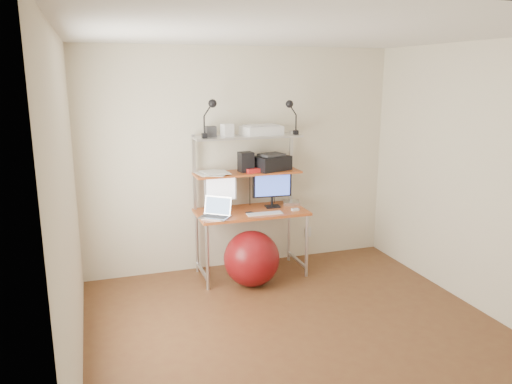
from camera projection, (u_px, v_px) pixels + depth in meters
The scene contains 20 objects.
room at pixel (306, 195), 4.02m from camera, with size 3.60×3.60×3.60m.
computer_desk at pixel (249, 190), 5.48m from camera, with size 1.20×0.60×1.57m.
wall_outlet at pixel (308, 232), 6.15m from camera, with size 0.08×0.01×0.12m, color silver.
monitor_silver at pixel (221, 191), 5.43m from camera, with size 0.36×0.14×0.40m.
monitor_black at pixel (272, 187), 5.58m from camera, with size 0.45×0.14×0.45m.
laptop at pixel (216, 213), 5.23m from camera, with size 0.38×0.37×0.26m.
keyboard at pixel (265, 214), 5.33m from camera, with size 0.38×0.11×0.01m, color silver.
mouse at pixel (295, 210), 5.47m from camera, with size 0.08×0.05×0.02m, color silver.
mac_mini at pixel (291, 203), 5.74m from camera, with size 0.19×0.19×0.04m, color #B7B6BB.
phone at pixel (251, 214), 5.34m from camera, with size 0.07×0.13×0.01m, color black.
printer at pixel (272, 162), 5.57m from camera, with size 0.45×0.38×0.19m.
nas_cube at pixel (246, 162), 5.47m from camera, with size 0.15×0.15×0.22m, color black.
red_box at pixel (253, 170), 5.45m from camera, with size 0.16×0.11×0.05m, color red.
scanner at pixel (261, 130), 5.47m from camera, with size 0.46×0.34×0.11m.
box_white at pixel (227, 130), 5.29m from camera, with size 0.12×0.10×0.14m, color silver.
box_grey at pixel (211, 131), 5.32m from camera, with size 0.11×0.11×0.11m, color #323134.
clip_lamp_left at pixel (211, 110), 5.15m from camera, with size 0.16×0.09×0.40m.
clip_lamp_right at pixel (291, 110), 5.41m from camera, with size 0.15×0.08×0.38m.
exercise_ball at pixel (252, 259), 5.28m from camera, with size 0.59×0.59×0.59m, color maroon.
paper_stack at pixel (214, 173), 5.37m from camera, with size 0.38×0.41×0.02m.
Camera 1 is at (-1.62, -3.58, 2.20)m, focal length 35.00 mm.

